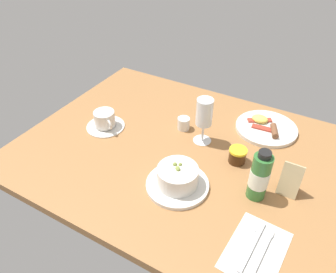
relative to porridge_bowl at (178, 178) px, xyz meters
The scene contains 10 objects.
ground_plane 17.94cm from the porridge_bowl, 113.16° to the left, with size 110.00×84.00×3.00cm, color #9E6B3D.
porridge_bowl is the anchor object (origin of this frame).
cutlery_setting 29.10cm from the porridge_bowl, 18.38° to the right, with size 14.47×20.22×0.90cm.
coffee_cup 40.19cm from the porridge_bowl, 160.57° to the left, with size 14.31×14.31×6.66cm.
creamer_jug 29.55cm from the porridge_bowl, 113.94° to the left, with size 5.45×4.53×5.20cm.
wine_glass 25.23cm from the porridge_bowl, 96.58° to the left, with size 6.44×6.44×17.04cm.
jam_jar 22.71cm from the porridge_bowl, 58.73° to the left, with size 5.85×5.85×5.14cm.
sauce_bottle_green 23.46cm from the porridge_bowl, 20.51° to the left, with size 5.55×5.55×16.74cm.
breakfast_plate 44.32cm from the porridge_bowl, 70.05° to the left, with size 22.50×22.50×3.70cm.
menu_card 32.88cm from the porridge_bowl, 26.29° to the left, with size 5.77×5.49×10.68cm.
Camera 1 is at (37.57, -75.93, 71.86)cm, focal length 34.32 mm.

